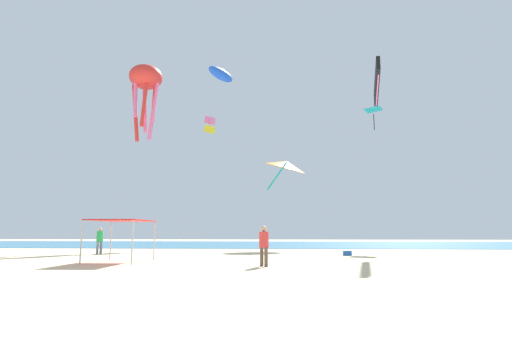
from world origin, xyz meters
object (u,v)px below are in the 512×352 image
at_px(person_leftmost, 100,238).
at_px(person_near_tent, 264,242).
at_px(kite_parafoil_black, 377,83).
at_px(kite_octopus_red, 146,81).
at_px(kite_diamond_teal, 373,111).
at_px(kite_box_pink, 210,125).
at_px(cooler_box, 347,253).
at_px(canopy_tent, 122,222).
at_px(kite_delta_orange, 286,165).
at_px(kite_inflatable_blue, 221,74).

bearing_deg(person_leftmost, person_near_tent, -108.21).
height_order(person_leftmost, kite_parafoil_black, kite_parafoil_black).
distance_m(person_near_tent, kite_octopus_red, 25.44).
height_order(kite_diamond_teal, kite_parafoil_black, kite_parafoil_black).
height_order(kite_diamond_teal, kite_box_pink, kite_diamond_teal).
height_order(person_near_tent, kite_box_pink, kite_box_pink).
height_order(cooler_box, kite_octopus_red, kite_octopus_red).
bearing_deg(kite_box_pink, kite_parafoil_black, -86.16).
distance_m(kite_diamond_teal, kite_octopus_red, 24.18).
relative_size(canopy_tent, kite_diamond_teal, 1.43).
height_order(kite_delta_orange, kite_octopus_red, kite_octopus_red).
height_order(canopy_tent, person_leftmost, canopy_tent).
relative_size(cooler_box, kite_octopus_red, 0.08).
xyz_separation_m(canopy_tent, kite_diamond_teal, (18.97, 20.08, 12.56)).
distance_m(kite_diamond_teal, kite_parafoil_black, 7.36).
bearing_deg(kite_delta_orange, cooler_box, -129.90).
distance_m(person_leftmost, cooler_box, 17.76).
height_order(cooler_box, kite_inflatable_blue, kite_inflatable_blue).
relative_size(kite_parafoil_black, kite_inflatable_blue, 1.01).
bearing_deg(kite_parafoil_black, canopy_tent, 137.09).
relative_size(kite_diamond_teal, kite_box_pink, 1.13).
bearing_deg(person_near_tent, kite_diamond_teal, 113.26).
bearing_deg(kite_octopus_red, person_near_tent, -101.11).
distance_m(kite_diamond_teal, kite_box_pink, 18.37).
bearing_deg(kite_delta_orange, kite_box_pink, 88.54).
bearing_deg(kite_inflatable_blue, person_near_tent, -137.91).
relative_size(kite_parafoil_black, kite_delta_orange, 0.90).
bearing_deg(kite_diamond_teal, cooler_box, 4.44).
height_order(canopy_tent, person_near_tent, canopy_tent).
bearing_deg(kite_box_pink, kite_octopus_red, 174.31).
xyz_separation_m(cooler_box, kite_box_pink, (-12.45, 15.03, 13.61)).
distance_m(person_near_tent, kite_delta_orange, 19.62).
bearing_deg(kite_inflatable_blue, kite_parafoil_black, -101.65).
bearing_deg(kite_inflatable_blue, canopy_tent, -153.18).
relative_size(cooler_box, kite_delta_orange, 0.10).
bearing_deg(kite_box_pink, cooler_box, -109.59).
distance_m(kite_parafoil_black, kite_octopus_red, 22.07).
bearing_deg(kite_diamond_teal, kite_box_pink, -66.61).
xyz_separation_m(kite_diamond_teal, kite_octopus_red, (-23.45, -5.64, 1.62)).
bearing_deg(person_near_tent, kite_inflatable_blue, 153.50).
height_order(kite_octopus_red, kite_box_pink, kite_octopus_red).
xyz_separation_m(cooler_box, kite_inflatable_blue, (-12.14, 20.61, 22.24)).
bearing_deg(kite_delta_orange, person_leftmost, 152.82).
distance_m(kite_octopus_red, kite_inflatable_blue, 15.00).
xyz_separation_m(person_near_tent, kite_parafoil_black, (9.74, 14.76, 13.84)).
distance_m(canopy_tent, kite_parafoil_black, 25.22).
xyz_separation_m(canopy_tent, person_near_tent, (7.75, -1.88, -1.02)).
bearing_deg(kite_diamond_teal, kite_inflatable_blue, -83.46).
xyz_separation_m(person_leftmost, kite_delta_orange, (13.85, 9.30, 6.99)).
bearing_deg(person_leftmost, kite_delta_orange, -38.35).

